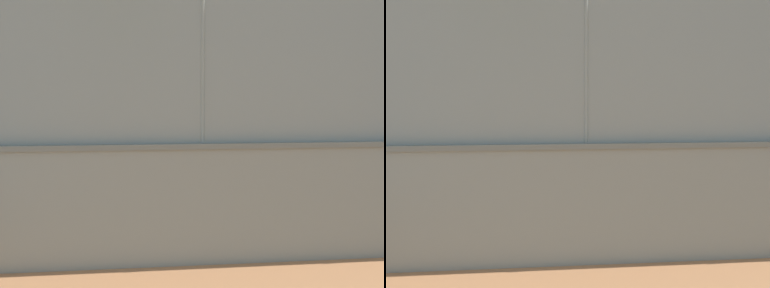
{
  "view_description": "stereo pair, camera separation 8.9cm",
  "coord_description": "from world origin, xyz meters",
  "views": [
    {
      "loc": [
        0.96,
        19.13,
        2.6
      ],
      "look_at": [
        -0.05,
        7.13,
        1.3
      ],
      "focal_mm": 43.08,
      "sensor_mm": 36.0,
      "label": 1
    },
    {
      "loc": [
        0.88,
        19.14,
        2.6
      ],
      "look_at": [
        -0.05,
        7.13,
        1.3
      ],
      "focal_mm": 43.08,
      "sensor_mm": 36.0,
      "label": 2
    }
  ],
  "objects": [
    {
      "name": "sports_ball",
      "position": [
        -4.15,
        8.24,
        0.03
      ],
      "size": [
        0.07,
        0.07,
        0.07
      ],
      "primitive_type": "sphere",
      "color": "yellow",
      "rests_on": "ground_plane"
    },
    {
      "name": "player_near_wall_returning",
      "position": [
        -3.71,
        7.64,
        0.95
      ],
      "size": [
        0.89,
        1.04,
        1.61
      ],
      "color": "black",
      "rests_on": "ground_plane"
    },
    {
      "name": "ground_plane",
      "position": [
        0.0,
        0.0,
        0.0
      ],
      "size": [
        260.0,
        260.0,
        0.0
      ],
      "primitive_type": "plane",
      "color": "#A36B42"
    },
    {
      "name": "player_at_service_line",
      "position": [
        6.0,
        -0.24,
        0.98
      ],
      "size": [
        0.77,
        1.24,
        1.65
      ],
      "color": "black",
      "rests_on": "ground_plane"
    }
  ]
}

